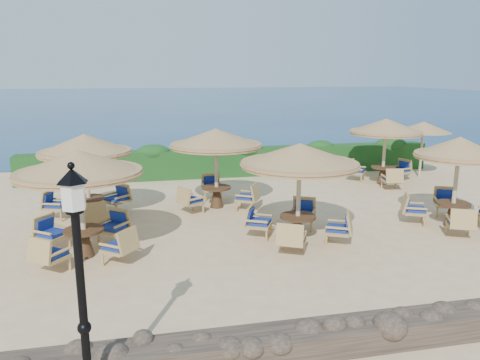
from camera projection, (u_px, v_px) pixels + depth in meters
ground at (283, 226)px, 13.78m from camera, size 120.00×120.00×0.00m
sea at (163, 99)px, 80.50m from camera, size 160.00×160.00×0.00m
hedge at (234, 162)px, 20.51m from camera, size 18.00×0.90×1.20m
stone_wall at (392, 330)px, 7.82m from camera, size 15.00×0.65×0.44m
lamp_post at (82, 303)px, 5.97m from camera, size 0.44×0.44×3.31m
extra_parasol at (423, 127)px, 19.84m from camera, size 2.30×2.30×2.41m
cafe_set_0 at (80, 182)px, 11.12m from camera, size 3.02×3.02×2.65m
cafe_set_1 at (299, 172)px, 12.18m from camera, size 3.12×3.12×2.65m
cafe_set_2 at (457, 169)px, 13.44m from camera, size 2.83×2.83×2.65m
cafe_set_3 at (86, 159)px, 13.99m from camera, size 2.82×2.82×2.65m
cafe_set_4 at (216, 150)px, 15.32m from camera, size 3.05×3.05×2.65m
cafe_set_5 at (385, 137)px, 18.68m from camera, size 2.87×2.87×2.65m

